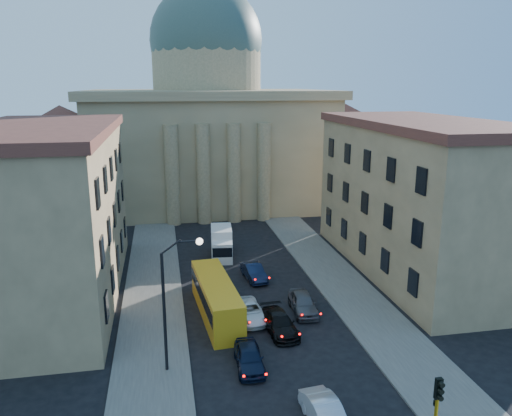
{
  "coord_description": "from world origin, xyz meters",
  "views": [
    {
      "loc": [
        -7.22,
        -21.03,
        17.92
      ],
      "look_at": [
        -0.23,
        15.68,
        8.58
      ],
      "focal_mm": 35.0,
      "sensor_mm": 36.0,
      "label": 1
    }
  ],
  "objects_px": {
    "street_lamp": "(172,294)",
    "car_right_near": "(326,415)",
    "traffic_light": "(436,410)",
    "box_truck": "(222,244)",
    "city_bus": "(216,297)",
    "car_left_near": "(249,357)"
  },
  "relations": [
    {
      "from": "car_right_near",
      "to": "traffic_light",
      "type": "bearing_deg",
      "value": -39.94
    },
    {
      "from": "street_lamp",
      "to": "city_bus",
      "type": "distance_m",
      "value": 8.87
    },
    {
      "from": "traffic_light",
      "to": "car_right_near",
      "type": "height_order",
      "value": "traffic_light"
    },
    {
      "from": "traffic_light",
      "to": "city_bus",
      "type": "relative_size",
      "value": 0.41
    },
    {
      "from": "street_lamp",
      "to": "car_right_near",
      "type": "relative_size",
      "value": 1.99
    },
    {
      "from": "traffic_light",
      "to": "box_truck",
      "type": "bearing_deg",
      "value": 102.09
    },
    {
      "from": "street_lamp",
      "to": "box_truck",
      "type": "bearing_deg",
      "value": 75.22
    },
    {
      "from": "traffic_light",
      "to": "car_left_near",
      "type": "relative_size",
      "value": 1.0
    },
    {
      "from": "street_lamp",
      "to": "city_bus",
      "type": "height_order",
      "value": "street_lamp"
    },
    {
      "from": "city_bus",
      "to": "box_truck",
      "type": "bearing_deg",
      "value": 76.82
    },
    {
      "from": "street_lamp",
      "to": "car_right_near",
      "type": "xyz_separation_m",
      "value": [
        7.77,
        -7.0,
        -4.56
      ]
    },
    {
      "from": "traffic_light",
      "to": "box_truck",
      "type": "relative_size",
      "value": 0.76
    },
    {
      "from": "city_bus",
      "to": "box_truck",
      "type": "relative_size",
      "value": 1.87
    },
    {
      "from": "city_bus",
      "to": "box_truck",
      "type": "distance_m",
      "value": 14.07
    },
    {
      "from": "traffic_light",
      "to": "box_truck",
      "type": "xyz_separation_m",
      "value": [
        -6.68,
        31.18,
        -1.17
      ]
    },
    {
      "from": "traffic_light",
      "to": "street_lamp",
      "type": "bearing_deg",
      "value": 140.82
    },
    {
      "from": "traffic_light",
      "to": "car_right_near",
      "type": "distance_m",
      "value": 5.71
    },
    {
      "from": "car_right_near",
      "to": "city_bus",
      "type": "bearing_deg",
      "value": 100.56
    },
    {
      "from": "street_lamp",
      "to": "car_left_near",
      "type": "relative_size",
      "value": 2.05
    },
    {
      "from": "car_left_near",
      "to": "box_truck",
      "type": "xyz_separation_m",
      "value": [
        0.87,
        21.71,
        0.69
      ]
    },
    {
      "from": "box_truck",
      "to": "street_lamp",
      "type": "bearing_deg",
      "value": -99.41
    },
    {
      "from": "street_lamp",
      "to": "box_truck",
      "type": "xyz_separation_m",
      "value": [
        5.59,
        21.18,
        -3.87
      ]
    }
  ]
}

